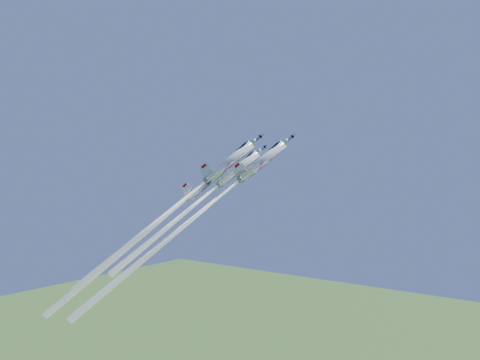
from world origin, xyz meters
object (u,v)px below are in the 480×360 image
Objects in this scene: jet_left at (193,206)px; jet_right at (174,208)px; jet_lead at (188,223)px; jet_slot at (146,233)px.

jet_right is at bearing -27.61° from jet_left.
jet_lead is at bearing -17.09° from jet_left.
jet_lead is 1.39× the size of jet_left.
jet_left is 12.71m from jet_slot.
jet_slot is (-6.87, -6.50, -2.08)m from jet_lead.
jet_lead is 5.32m from jet_left.
jet_right is (0.49, -5.08, 3.76)m from jet_lead.
jet_slot is at bearing -87.93° from jet_lead.
jet_lead is 9.68m from jet_slot.
jet_lead is 1.18× the size of jet_slot.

